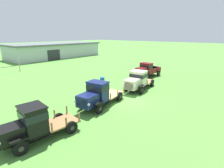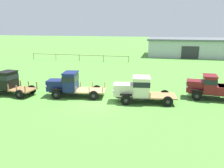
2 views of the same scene
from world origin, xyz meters
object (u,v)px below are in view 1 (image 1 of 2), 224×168
at_px(vintage_truck_midrow_center, 137,80).
at_px(vintage_truck_far_side, 147,70).
at_px(vintage_truck_foreground_near, 32,124).
at_px(oil_drum_beside_row, 102,80).
at_px(farm_shed, 55,50).
at_px(vintage_truck_second_in_line, 97,95).

relative_size(vintage_truck_midrow_center, vintage_truck_far_side, 1.11).
relative_size(vintage_truck_foreground_near, oil_drum_beside_row, 5.82).
bearing_deg(farm_shed, vintage_truck_second_in_line, -117.41).
relative_size(vintage_truck_second_in_line, oil_drum_beside_row, 6.61).
bearing_deg(vintage_truck_far_side, oil_drum_beside_row, 159.00).
bearing_deg(oil_drum_beside_row, vintage_truck_foreground_near, -155.27).
bearing_deg(vintage_truck_second_in_line, oil_drum_beside_row, 39.57).
distance_m(vintage_truck_second_in_line, oil_drum_beside_row, 7.34).
relative_size(vintage_truck_foreground_near, vintage_truck_far_side, 0.99).
xyz_separation_m(farm_shed, vintage_truck_far_side, (-4.12, -29.64, -0.78)).
distance_m(farm_shed, vintage_truck_foreground_near, 39.30).
height_order(vintage_truck_midrow_center, oil_drum_beside_row, vintage_truck_midrow_center).
xyz_separation_m(vintage_truck_foreground_near, oil_drum_beside_row, (11.48, 5.29, -0.71)).
xyz_separation_m(farm_shed, vintage_truck_second_in_line, (-16.45, -31.72, -0.73)).
bearing_deg(vintage_truck_midrow_center, vintage_truck_foreground_near, -177.49).
xyz_separation_m(farm_shed, oil_drum_beside_row, (-10.82, -27.07, -1.44)).
bearing_deg(oil_drum_beside_row, farm_shed, 68.22).
bearing_deg(farm_shed, vintage_truck_far_side, -97.92).
bearing_deg(vintage_truck_foreground_near, oil_drum_beside_row, 24.73).
height_order(vintage_truck_foreground_near, vintage_truck_far_side, vintage_truck_foreground_near).
distance_m(farm_shed, vintage_truck_midrow_center, 33.46).
xyz_separation_m(vintage_truck_midrow_center, vintage_truck_far_side, (6.18, 2.19, -0.06)).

